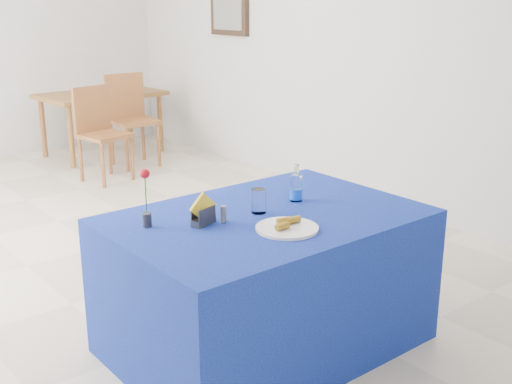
# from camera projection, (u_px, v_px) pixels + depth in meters

# --- Properties ---
(floor) EXTENTS (7.00, 7.00, 0.00)m
(floor) POSITION_uv_depth(u_px,v_px,m) (98.00, 248.00, 4.93)
(floor) COLOR beige
(floor) RESTS_ON ground
(room_shell) EXTENTS (7.00, 7.00, 7.00)m
(room_shell) POSITION_uv_depth(u_px,v_px,m) (80.00, 12.00, 4.43)
(room_shell) COLOR silver
(room_shell) RESTS_ON ground
(picture_frame) EXTENTS (0.06, 0.64, 0.52)m
(picture_frame) POSITION_uv_depth(u_px,v_px,m) (230.00, 11.00, 7.12)
(picture_frame) COLOR black
(picture_frame) RESTS_ON room_shell
(picture_art) EXTENTS (0.02, 0.52, 0.40)m
(picture_art) POSITION_uv_depth(u_px,v_px,m) (228.00, 11.00, 7.10)
(picture_art) COLOR #998C66
(picture_art) RESTS_ON room_shell
(plate) EXTENTS (0.31, 0.31, 0.01)m
(plate) POSITION_uv_depth(u_px,v_px,m) (287.00, 228.00, 3.12)
(plate) COLOR white
(plate) RESTS_ON blue_table
(drinking_glass) EXTENTS (0.08, 0.08, 0.13)m
(drinking_glass) POSITION_uv_depth(u_px,v_px,m) (259.00, 201.00, 3.35)
(drinking_glass) COLOR white
(drinking_glass) RESTS_ON blue_table
(salt_shaker) EXTENTS (0.03, 0.03, 0.08)m
(salt_shaker) POSITION_uv_depth(u_px,v_px,m) (208.00, 212.00, 3.25)
(salt_shaker) COLOR slate
(salt_shaker) RESTS_ON blue_table
(pepper_shaker) EXTENTS (0.03, 0.03, 0.08)m
(pepper_shaker) POSITION_uv_depth(u_px,v_px,m) (223.00, 214.00, 3.22)
(pepper_shaker) COLOR slate
(pepper_shaker) RESTS_ON blue_table
(blue_table) EXTENTS (1.60, 1.10, 0.76)m
(blue_table) POSITION_uv_depth(u_px,v_px,m) (266.00, 281.00, 3.46)
(blue_table) COLOR navy
(blue_table) RESTS_ON floor
(water_bottle) EXTENTS (0.07, 0.07, 0.21)m
(water_bottle) POSITION_uv_depth(u_px,v_px,m) (296.00, 189.00, 3.55)
(water_bottle) COLOR white
(water_bottle) RESTS_ON blue_table
(napkin_holder) EXTENTS (0.15, 0.09, 0.17)m
(napkin_holder) POSITION_uv_depth(u_px,v_px,m) (203.00, 215.00, 3.19)
(napkin_holder) COLOR #39393E
(napkin_holder) RESTS_ON blue_table
(rose_vase) EXTENTS (0.05, 0.05, 0.30)m
(rose_vase) POSITION_uv_depth(u_px,v_px,m) (146.00, 199.00, 3.13)
(rose_vase) COLOR #26272B
(rose_vase) RESTS_ON blue_table
(oak_table) EXTENTS (1.44, 0.98, 0.76)m
(oak_table) POSITION_uv_depth(u_px,v_px,m) (101.00, 99.00, 7.70)
(oak_table) COLOR olive
(oak_table) RESTS_ON floor
(chair_bg_left) EXTENTS (0.51, 0.51, 0.97)m
(chair_bg_left) POSITION_uv_depth(u_px,v_px,m) (99.00, 127.00, 6.64)
(chair_bg_left) COLOR #97592B
(chair_bg_left) RESTS_ON floor
(chair_bg_right) EXTENTS (0.48, 0.48, 1.03)m
(chair_bg_right) POSITION_uv_depth(u_px,v_px,m) (130.00, 113.00, 7.25)
(chair_bg_right) COLOR #97592B
(chair_bg_right) RESTS_ON floor
(banana_pieces) EXTENTS (0.18, 0.10, 0.03)m
(banana_pieces) POSITION_uv_depth(u_px,v_px,m) (287.00, 222.00, 3.13)
(banana_pieces) COLOR gold
(banana_pieces) RESTS_ON plate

